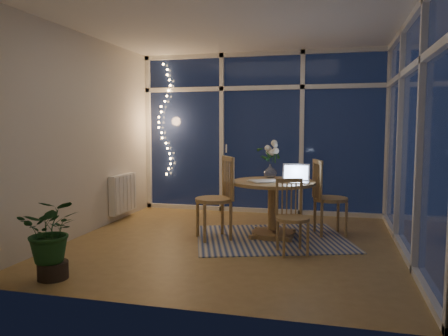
{
  "coord_description": "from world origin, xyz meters",
  "views": [
    {
      "loc": [
        1.15,
        -5.08,
        1.41
      ],
      "look_at": [
        -0.19,
        0.25,
        0.89
      ],
      "focal_mm": 35.0,
      "sensor_mm": 36.0,
      "label": 1
    }
  ],
  "objects_px": {
    "chair_right": "(331,197)",
    "dining_table": "(273,209)",
    "laptop": "(295,173)",
    "flower_vase": "(270,170)",
    "chair_front": "(293,217)",
    "potted_plant": "(52,239)",
    "chair_left": "(214,198)"
  },
  "relations": [
    {
      "from": "laptop",
      "to": "chair_left",
      "type": "bearing_deg",
      "value": -168.66
    },
    {
      "from": "chair_right",
      "to": "dining_table",
      "type": "bearing_deg",
      "value": 93.13
    },
    {
      "from": "chair_left",
      "to": "potted_plant",
      "type": "bearing_deg",
      "value": -63.96
    },
    {
      "from": "dining_table",
      "to": "flower_vase",
      "type": "relative_size",
      "value": 5.04
    },
    {
      "from": "dining_table",
      "to": "potted_plant",
      "type": "distance_m",
      "value": 2.7
    },
    {
      "from": "chair_front",
      "to": "potted_plant",
      "type": "height_order",
      "value": "chair_front"
    },
    {
      "from": "chair_front",
      "to": "laptop",
      "type": "height_order",
      "value": "laptop"
    },
    {
      "from": "chair_right",
      "to": "chair_left",
      "type": "bearing_deg",
      "value": 93.64
    },
    {
      "from": "chair_right",
      "to": "laptop",
      "type": "xyz_separation_m",
      "value": [
        -0.43,
        -0.38,
        0.34
      ]
    },
    {
      "from": "laptop",
      "to": "dining_table",
      "type": "bearing_deg",
      "value": 160.7
    },
    {
      "from": "chair_left",
      "to": "chair_front",
      "type": "xyz_separation_m",
      "value": [
        1.02,
        -0.41,
        -0.11
      ]
    },
    {
      "from": "flower_vase",
      "to": "potted_plant",
      "type": "xyz_separation_m",
      "value": [
        -1.68,
        -2.36,
        -0.45
      ]
    },
    {
      "from": "chair_left",
      "to": "dining_table",
      "type": "bearing_deg",
      "value": 79.55
    },
    {
      "from": "potted_plant",
      "to": "chair_right",
      "type": "bearing_deg",
      "value": 43.03
    },
    {
      "from": "dining_table",
      "to": "chair_right",
      "type": "height_order",
      "value": "chair_right"
    },
    {
      "from": "chair_front",
      "to": "potted_plant",
      "type": "relative_size",
      "value": 1.11
    },
    {
      "from": "chair_right",
      "to": "flower_vase",
      "type": "distance_m",
      "value": 0.86
    },
    {
      "from": "chair_right",
      "to": "laptop",
      "type": "relative_size",
      "value": 2.98
    },
    {
      "from": "dining_table",
      "to": "chair_front",
      "type": "relative_size",
      "value": 1.26
    },
    {
      "from": "dining_table",
      "to": "chair_front",
      "type": "height_order",
      "value": "chair_front"
    },
    {
      "from": "chair_left",
      "to": "laptop",
      "type": "height_order",
      "value": "chair_left"
    },
    {
      "from": "chair_front",
      "to": "dining_table",
      "type": "bearing_deg",
      "value": 92.23
    },
    {
      "from": "laptop",
      "to": "flower_vase",
      "type": "distance_m",
      "value": 0.56
    },
    {
      "from": "chair_front",
      "to": "flower_vase",
      "type": "height_order",
      "value": "flower_vase"
    },
    {
      "from": "chair_left",
      "to": "chair_front",
      "type": "bearing_deg",
      "value": 35.44
    },
    {
      "from": "dining_table",
      "to": "flower_vase",
      "type": "height_order",
      "value": "flower_vase"
    },
    {
      "from": "chair_right",
      "to": "flower_vase",
      "type": "bearing_deg",
      "value": 68.49
    },
    {
      "from": "dining_table",
      "to": "chair_right",
      "type": "relative_size",
      "value": 1.06
    },
    {
      "from": "chair_left",
      "to": "potted_plant",
      "type": "xyz_separation_m",
      "value": [
        -1.07,
        -1.75,
        -0.15
      ]
    },
    {
      "from": "dining_table",
      "to": "flower_vase",
      "type": "xyz_separation_m",
      "value": [
        -0.09,
        0.32,
        0.47
      ]
    },
    {
      "from": "laptop",
      "to": "potted_plant",
      "type": "distance_m",
      "value": 2.86
    },
    {
      "from": "chair_right",
      "to": "chair_front",
      "type": "distance_m",
      "value": 1.05
    }
  ]
}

